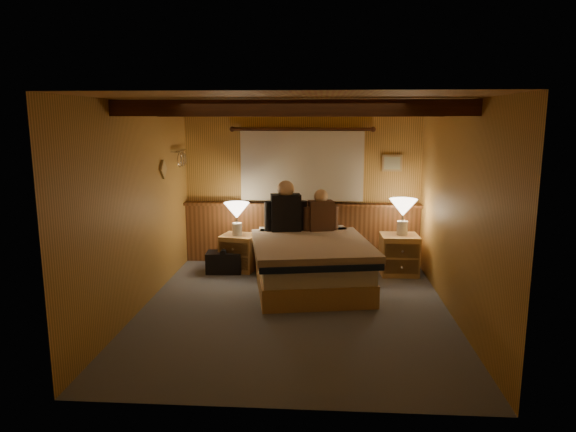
# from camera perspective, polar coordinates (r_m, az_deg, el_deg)

# --- Properties ---
(floor) EXTENTS (4.20, 4.20, 0.00)m
(floor) POSITION_cam_1_polar(r_m,az_deg,el_deg) (6.12, 0.71, -10.34)
(floor) COLOR #555965
(floor) RESTS_ON ground
(ceiling) EXTENTS (4.20, 4.20, 0.00)m
(ceiling) POSITION_cam_1_polar(r_m,az_deg,el_deg) (5.71, 0.76, 12.71)
(ceiling) COLOR tan
(ceiling) RESTS_ON wall_back
(wall_back) EXTENTS (3.60, 0.00, 3.60)m
(wall_back) POSITION_cam_1_polar(r_m,az_deg,el_deg) (7.87, 1.57, 3.44)
(wall_back) COLOR gold
(wall_back) RESTS_ON floor
(wall_left) EXTENTS (0.00, 4.20, 4.20)m
(wall_left) POSITION_cam_1_polar(r_m,az_deg,el_deg) (6.16, -16.22, 0.94)
(wall_left) COLOR gold
(wall_left) RESTS_ON floor
(wall_right) EXTENTS (0.00, 4.20, 4.20)m
(wall_right) POSITION_cam_1_polar(r_m,az_deg,el_deg) (5.98, 18.22, 0.54)
(wall_right) COLOR gold
(wall_right) RESTS_ON floor
(wall_front) EXTENTS (3.60, 0.00, 3.60)m
(wall_front) POSITION_cam_1_polar(r_m,az_deg,el_deg) (3.75, -1.02, -4.80)
(wall_front) COLOR gold
(wall_front) RESTS_ON floor
(wainscot) EXTENTS (3.60, 0.23, 0.94)m
(wainscot) POSITION_cam_1_polar(r_m,az_deg,el_deg) (7.93, 1.52, -1.74)
(wainscot) COLOR brown
(wainscot) RESTS_ON wall_back
(curtain_window) EXTENTS (2.18, 0.09, 1.11)m
(curtain_window) POSITION_cam_1_polar(r_m,az_deg,el_deg) (7.77, 1.56, 5.72)
(curtain_window) COLOR #4C2813
(curtain_window) RESTS_ON wall_back
(ceiling_beams) EXTENTS (3.60, 1.65, 0.16)m
(ceiling_beams) POSITION_cam_1_polar(r_m,az_deg,el_deg) (5.86, 0.84, 11.79)
(ceiling_beams) COLOR #4C2813
(ceiling_beams) RESTS_ON ceiling
(coat_rail) EXTENTS (0.05, 0.55, 0.24)m
(coat_rail) POSITION_cam_1_polar(r_m,az_deg,el_deg) (7.58, -11.77, 6.48)
(coat_rail) COLOR silver
(coat_rail) RESTS_ON wall_left
(framed_print) EXTENTS (0.30, 0.04, 0.25)m
(framed_print) POSITION_cam_1_polar(r_m,az_deg,el_deg) (7.88, 11.48, 5.79)
(framed_print) COLOR tan
(framed_print) RESTS_ON wall_back
(bed) EXTENTS (1.74, 2.10, 0.64)m
(bed) POSITION_cam_1_polar(r_m,az_deg,el_deg) (6.81, 2.48, -5.20)
(bed) COLOR tan
(bed) RESTS_ON floor
(nightstand_left) EXTENTS (0.56, 0.52, 0.53)m
(nightstand_left) POSITION_cam_1_polar(r_m,az_deg,el_deg) (7.61, -5.48, -4.05)
(nightstand_left) COLOR tan
(nightstand_left) RESTS_ON floor
(nightstand_right) EXTENTS (0.53, 0.48, 0.57)m
(nightstand_right) POSITION_cam_1_polar(r_m,az_deg,el_deg) (7.54, 12.24, -4.22)
(nightstand_right) COLOR tan
(nightstand_right) RESTS_ON floor
(lamp_left) EXTENTS (0.37, 0.37, 0.48)m
(lamp_left) POSITION_cam_1_polar(r_m,az_deg,el_deg) (7.45, -5.72, 0.39)
(lamp_left) COLOR silver
(lamp_left) RESTS_ON nightstand_left
(lamp_right) EXTENTS (0.39, 0.39, 0.51)m
(lamp_right) POSITION_cam_1_polar(r_m,az_deg,el_deg) (7.44, 12.67, 0.68)
(lamp_right) COLOR silver
(lamp_right) RESTS_ON nightstand_right
(person_left) EXTENTS (0.60, 0.31, 0.74)m
(person_left) POSITION_cam_1_polar(r_m,az_deg,el_deg) (7.23, -0.25, 0.68)
(person_left) COLOR black
(person_left) RESTS_ON bed
(person_right) EXTENTS (0.49, 0.28, 0.61)m
(person_right) POSITION_cam_1_polar(r_m,az_deg,el_deg) (7.27, 3.68, 0.27)
(person_right) COLOR #462B1C
(person_right) RESTS_ON bed
(duffel_bag) EXTENTS (0.52, 0.33, 0.36)m
(duffel_bag) POSITION_cam_1_polar(r_m,az_deg,el_deg) (7.54, -7.09, -5.05)
(duffel_bag) COLOR black
(duffel_bag) RESTS_ON floor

